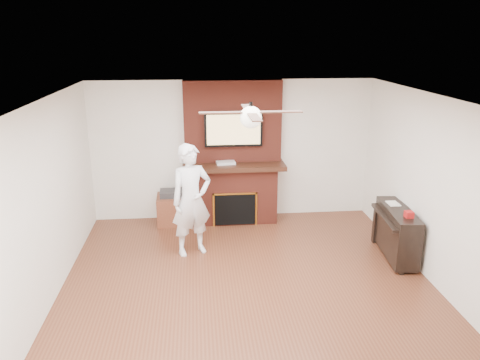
{
  "coord_description": "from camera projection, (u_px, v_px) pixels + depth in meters",
  "views": [
    {
      "loc": [
        -0.64,
        -5.39,
        3.26
      ],
      "look_at": [
        -0.04,
        0.9,
        1.27
      ],
      "focal_mm": 35.0,
      "sensor_mm": 36.0,
      "label": 1
    }
  ],
  "objects": [
    {
      "name": "candle_orange",
      "position": [
        226.0,
        221.0,
        8.34
      ],
      "size": [
        0.07,
        0.07,
        0.11
      ],
      "primitive_type": "cylinder",
      "color": "#C85217",
      "rests_on": "ground"
    },
    {
      "name": "piano",
      "position": [
        396.0,
        232.0,
        7.01
      ],
      "size": [
        0.55,
        1.21,
        0.86
      ],
      "rotation": [
        0.0,
        0.0,
        -0.1
      ],
      "color": "black",
      "rests_on": "ground"
    },
    {
      "name": "fireplace",
      "position": [
        233.0,
        167.0,
        8.27
      ],
      "size": [
        1.78,
        0.64,
        2.5
      ],
      "color": "maroon",
      "rests_on": "ground"
    },
    {
      "name": "side_table",
      "position": [
        172.0,
        208.0,
        8.32
      ],
      "size": [
        0.54,
        0.54,
        0.61
      ],
      "rotation": [
        0.0,
        0.0,
        0.02
      ],
      "color": "brown",
      "rests_on": "ground"
    },
    {
      "name": "candle_cream",
      "position": [
        236.0,
        220.0,
        8.36
      ],
      "size": [
        0.09,
        0.09,
        0.12
      ],
      "primitive_type": "cylinder",
      "color": "beige",
      "rests_on": "ground"
    },
    {
      "name": "candle_blue",
      "position": [
        249.0,
        221.0,
        8.41
      ],
      "size": [
        0.06,
        0.06,
        0.08
      ],
      "primitive_type": "cylinder",
      "color": "#3754A5",
      "rests_on": "ground"
    },
    {
      "name": "cable_box",
      "position": [
        226.0,
        163.0,
        8.14
      ],
      "size": [
        0.34,
        0.22,
        0.05
      ],
      "primitive_type": "cube",
      "rotation": [
        0.0,
        0.0,
        0.12
      ],
      "color": "silver",
      "rests_on": "fireplace"
    },
    {
      "name": "person",
      "position": [
        191.0,
        200.0,
        7.02
      ],
      "size": [
        0.75,
        0.63,
        1.72
      ],
      "primitive_type": "imported",
      "rotation": [
        0.0,
        0.0,
        0.4
      ],
      "color": "white",
      "rests_on": "ground"
    },
    {
      "name": "ceiling_fan",
      "position": [
        251.0,
        116.0,
        5.45
      ],
      "size": [
        1.21,
        1.21,
        0.31
      ],
      "color": "black",
      "rests_on": "room_shell"
    },
    {
      "name": "tv",
      "position": [
        233.0,
        129.0,
        8.02
      ],
      "size": [
        1.0,
        0.08,
        0.6
      ],
      "color": "black",
      "rests_on": "fireplace"
    },
    {
      "name": "room_shell",
      "position": [
        250.0,
        203.0,
        5.78
      ],
      "size": [
        5.36,
        5.86,
        2.86
      ],
      "color": "#522818",
      "rests_on": "ground"
    },
    {
      "name": "candle_green",
      "position": [
        234.0,
        220.0,
        8.39
      ],
      "size": [
        0.07,
        0.07,
        0.09
      ],
      "primitive_type": "cylinder",
      "color": "#2D7234",
      "rests_on": "ground"
    }
  ]
}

